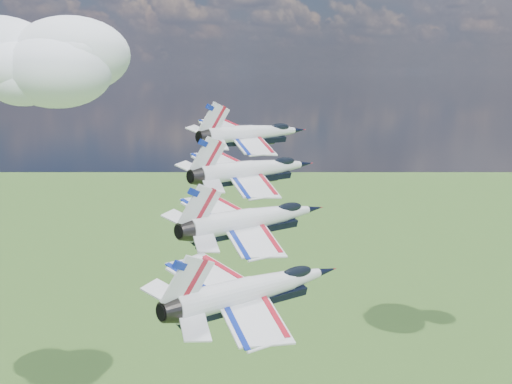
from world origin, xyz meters
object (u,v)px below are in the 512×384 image
Objects in this scene: jet_2 at (256,218)px; jet_1 at (256,169)px; jet_0 at (255,133)px; jet_3 at (257,288)px.

jet_1 is at bearing 143.07° from jet_2.
jet_0 is 35.22m from jet_3.
jet_1 is 1.00× the size of jet_2.
jet_2 is at bearing 143.07° from jet_3.
jet_3 is at bearing -36.93° from jet_0.
jet_1 is (7.18, -8.80, -2.99)m from jet_0.
jet_2 is at bearing -36.93° from jet_0.
jet_0 is 23.48m from jet_2.
jet_0 reaches higher than jet_2.
jet_3 is (21.53, -26.40, -8.96)m from jet_0.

